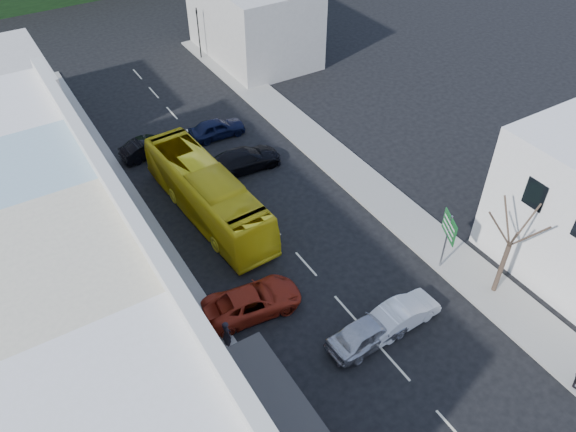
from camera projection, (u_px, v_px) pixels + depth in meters
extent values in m
plane|color=black|center=(347.00, 310.00, 29.92)|extent=(120.00, 120.00, 0.00)
cube|color=gray|center=(146.00, 249.00, 33.35)|extent=(3.00, 52.00, 0.15)
cube|color=gray|center=(349.00, 171.00, 39.30)|extent=(3.00, 52.00, 0.15)
cube|color=beige|center=(79.00, 321.00, 24.29)|extent=(7.00, 8.00, 8.00)
cube|color=#AF1A1B|center=(170.00, 298.00, 26.54)|extent=(1.30, 6.80, 0.08)
cube|color=#95B7C3|center=(40.00, 229.00, 28.81)|extent=(7.00, 6.00, 8.00)
cube|color=#195926|center=(121.00, 216.00, 31.06)|extent=(1.30, 5.10, 0.08)
cube|color=white|center=(14.00, 166.00, 33.01)|extent=(7.00, 7.00, 8.00)
cube|color=maroon|center=(87.00, 159.00, 35.25)|extent=(1.30, 5.95, 0.08)
cube|color=#B7B2A8|center=(253.00, 19.00, 51.36)|extent=(8.00, 12.00, 7.00)
imported|color=yellow|center=(207.00, 195.00, 34.89)|extent=(3.20, 11.73, 3.10)
imported|color=silver|center=(368.00, 333.00, 27.90)|extent=(4.47, 1.98, 1.40)
imported|color=white|center=(402.00, 314.00, 28.79)|extent=(4.48, 2.00, 1.40)
imported|color=maroon|center=(253.00, 301.00, 29.45)|extent=(4.78, 2.40, 1.40)
imported|color=black|center=(244.00, 160.00, 39.18)|extent=(4.59, 2.06, 1.40)
imported|color=black|center=(217.00, 129.00, 42.32)|extent=(4.49, 2.02, 1.40)
imported|color=black|center=(149.00, 147.00, 40.48)|extent=(4.56, 2.25, 1.40)
imported|color=black|center=(227.00, 335.00, 27.42)|extent=(0.43, 0.62, 1.70)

